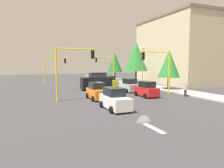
{
  "coord_description": "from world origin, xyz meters",
  "views": [
    {
      "loc": [
        29.08,
        -10.21,
        4.06
      ],
      "look_at": [
        1.39,
        0.92,
        1.2
      ],
      "focal_mm": 32.84,
      "sensor_mm": 36.0,
      "label": 1
    }
  ],
  "objects_px": {
    "street_lamp_curbside": "(144,63)",
    "tree_roadside_far": "(115,63)",
    "delivery_van_black": "(96,82)",
    "car_red": "(146,90)",
    "pedestrian_crossing": "(185,89)",
    "car_orange": "(97,92)",
    "car_silver": "(129,86)",
    "traffic_signal_near_left": "(158,64)",
    "tree_roadside_mid": "(136,57)",
    "traffic_signal_far_left": "(106,64)",
    "traffic_signal_far_right": "(54,65)",
    "traffic_signal_near_right": "(72,63)",
    "tree_roadside_near": "(169,64)",
    "car_white": "(115,100)",
    "car_yellow": "(110,82)"
  },
  "relations": [
    {
      "from": "street_lamp_curbside",
      "to": "tree_roadside_far",
      "type": "xyz_separation_m",
      "value": [
        -14.39,
        0.3,
        0.11
      ]
    },
    {
      "from": "delivery_van_black",
      "to": "car_red",
      "type": "height_order",
      "value": "delivery_van_black"
    },
    {
      "from": "car_red",
      "to": "pedestrian_crossing",
      "type": "relative_size",
      "value": 2.17
    },
    {
      "from": "car_orange",
      "to": "car_silver",
      "type": "relative_size",
      "value": 1.01
    },
    {
      "from": "traffic_signal_near_left",
      "to": "tree_roadside_mid",
      "type": "distance_m",
      "value": 14.72
    },
    {
      "from": "traffic_signal_far_left",
      "to": "tree_roadside_far",
      "type": "bearing_deg",
      "value": 136.59
    },
    {
      "from": "street_lamp_curbside",
      "to": "tree_roadside_far",
      "type": "height_order",
      "value": "street_lamp_curbside"
    },
    {
      "from": "traffic_signal_far_right",
      "to": "tree_roadside_far",
      "type": "height_order",
      "value": "tree_roadside_far"
    },
    {
      "from": "tree_roadside_far",
      "to": "traffic_signal_far_right",
      "type": "bearing_deg",
      "value": -75.23
    },
    {
      "from": "traffic_signal_far_left",
      "to": "delivery_van_black",
      "type": "distance_m",
      "value": 13.76
    },
    {
      "from": "traffic_signal_near_left",
      "to": "traffic_signal_near_right",
      "type": "xyz_separation_m",
      "value": [
        0.0,
        -11.46,
        0.06
      ]
    },
    {
      "from": "traffic_signal_far_right",
      "to": "tree_roadside_mid",
      "type": "relative_size",
      "value": 0.64
    },
    {
      "from": "tree_roadside_near",
      "to": "car_red",
      "type": "relative_size",
      "value": 1.74
    },
    {
      "from": "traffic_signal_far_left",
      "to": "tree_roadside_mid",
      "type": "relative_size",
      "value": 0.67
    },
    {
      "from": "car_orange",
      "to": "car_silver",
      "type": "distance_m",
      "value": 7.86
    },
    {
      "from": "traffic_signal_near_left",
      "to": "pedestrian_crossing",
      "type": "xyz_separation_m",
      "value": [
        2.77,
        2.23,
        -3.22
      ]
    },
    {
      "from": "car_white",
      "to": "pedestrian_crossing",
      "type": "height_order",
      "value": "car_white"
    },
    {
      "from": "tree_roadside_far",
      "to": "delivery_van_black",
      "type": "bearing_deg",
      "value": -31.76
    },
    {
      "from": "street_lamp_curbside",
      "to": "pedestrian_crossing",
      "type": "height_order",
      "value": "street_lamp_curbside"
    },
    {
      "from": "car_yellow",
      "to": "car_white",
      "type": "xyz_separation_m",
      "value": [
        18.06,
        -6.52,
        0.0
      ]
    },
    {
      "from": "car_yellow",
      "to": "traffic_signal_far_left",
      "type": "bearing_deg",
      "value": 163.84
    },
    {
      "from": "car_white",
      "to": "pedestrian_crossing",
      "type": "bearing_deg",
      "value": 107.22
    },
    {
      "from": "street_lamp_curbside",
      "to": "car_yellow",
      "type": "relative_size",
      "value": 1.86
    },
    {
      "from": "tree_roadside_mid",
      "to": "car_yellow",
      "type": "distance_m",
      "value": 8.46
    },
    {
      "from": "street_lamp_curbside",
      "to": "tree_roadside_near",
      "type": "relative_size",
      "value": 1.09
    },
    {
      "from": "car_yellow",
      "to": "pedestrian_crossing",
      "type": "distance_m",
      "value": 15.32
    },
    {
      "from": "traffic_signal_far_right",
      "to": "car_orange",
      "type": "relative_size",
      "value": 1.43
    },
    {
      "from": "traffic_signal_far_left",
      "to": "tree_roadside_far",
      "type": "xyz_separation_m",
      "value": [
        -4.0,
        3.78,
        0.36
      ]
    },
    {
      "from": "traffic_signal_near_right",
      "to": "delivery_van_black",
      "type": "relative_size",
      "value": 1.24
    },
    {
      "from": "car_yellow",
      "to": "car_silver",
      "type": "height_order",
      "value": "same"
    },
    {
      "from": "street_lamp_curbside",
      "to": "tree_roadside_near",
      "type": "xyz_separation_m",
      "value": [
        5.61,
        1.3,
        -0.16
      ]
    },
    {
      "from": "traffic_signal_far_left",
      "to": "car_silver",
      "type": "relative_size",
      "value": 1.53
    },
    {
      "from": "traffic_signal_far_left",
      "to": "car_yellow",
      "type": "bearing_deg",
      "value": -16.16
    },
    {
      "from": "traffic_signal_near_right",
      "to": "car_white",
      "type": "bearing_deg",
      "value": 22.45
    },
    {
      "from": "tree_roadside_near",
      "to": "car_yellow",
      "type": "relative_size",
      "value": 1.7
    },
    {
      "from": "car_white",
      "to": "traffic_signal_near_right",
      "type": "bearing_deg",
      "value": -157.55
    },
    {
      "from": "car_white",
      "to": "car_orange",
      "type": "bearing_deg",
      "value": 178.21
    },
    {
      "from": "delivery_van_black",
      "to": "traffic_signal_far_right",
      "type": "bearing_deg",
      "value": -156.32
    },
    {
      "from": "car_orange",
      "to": "car_white",
      "type": "relative_size",
      "value": 0.93
    },
    {
      "from": "tree_roadside_mid",
      "to": "tree_roadside_far",
      "type": "bearing_deg",
      "value": -177.14
    },
    {
      "from": "traffic_signal_near_left",
      "to": "tree_roadside_far",
      "type": "height_order",
      "value": "tree_roadside_far"
    },
    {
      "from": "traffic_signal_far_right",
      "to": "tree_roadside_near",
      "type": "distance_m",
      "value": 22.75
    },
    {
      "from": "traffic_signal_near_right",
      "to": "pedestrian_crossing",
      "type": "height_order",
      "value": "traffic_signal_near_right"
    },
    {
      "from": "street_lamp_curbside",
      "to": "tree_roadside_far",
      "type": "bearing_deg",
      "value": 178.81
    },
    {
      "from": "car_orange",
      "to": "car_white",
      "type": "distance_m",
      "value": 5.76
    },
    {
      "from": "tree_roadside_mid",
      "to": "traffic_signal_far_left",
      "type": "bearing_deg",
      "value": -144.48
    },
    {
      "from": "tree_roadside_far",
      "to": "tree_roadside_mid",
      "type": "bearing_deg",
      "value": 2.86
    },
    {
      "from": "traffic_signal_far_left",
      "to": "pedestrian_crossing",
      "type": "distance_m",
      "value": 23.11
    },
    {
      "from": "tree_roadside_far",
      "to": "pedestrian_crossing",
      "type": "relative_size",
      "value": 4.01
    },
    {
      "from": "traffic_signal_near_left",
      "to": "car_yellow",
      "type": "distance_m",
      "value": 12.5
    }
  ]
}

